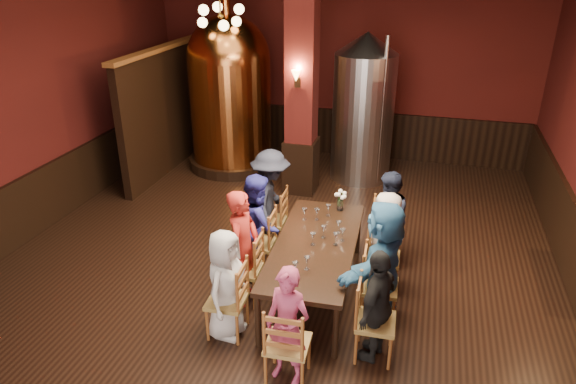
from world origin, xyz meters
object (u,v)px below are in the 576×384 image
(person_1, at_px, (243,248))
(person_2, at_px, (258,225))
(copper_kettle, at_px, (230,92))
(rose_vase, at_px, (340,197))
(steel_vessel, at_px, (363,108))
(person_0, at_px, (226,284))
(dining_table, at_px, (315,248))

(person_1, bearing_deg, person_2, 6.82)
(copper_kettle, relative_size, rose_vase, 14.09)
(steel_vessel, bearing_deg, copper_kettle, -178.07)
(person_1, relative_size, steel_vessel, 0.54)
(person_0, xyz_separation_m, rose_vase, (0.93, 2.04, 0.28))
(person_0, relative_size, copper_kettle, 0.31)
(person_0, relative_size, person_1, 0.88)
(person_1, bearing_deg, dining_table, -61.96)
(dining_table, distance_m, person_2, 0.91)
(person_0, relative_size, rose_vase, 4.38)
(person_0, bearing_deg, rose_vase, -18.04)
(person_0, bearing_deg, steel_vessel, -2.41)
(person_0, xyz_separation_m, steel_vessel, (0.80, 5.10, 0.74))
(person_1, xyz_separation_m, rose_vase, (0.96, 1.37, 0.19))
(person_2, xyz_separation_m, copper_kettle, (-1.81, 3.68, 0.84))
(person_2, relative_size, steel_vessel, 0.52)
(dining_table, bearing_deg, person_0, -130.36)
(rose_vase, bearing_deg, copper_kettle, 133.32)
(copper_kettle, xyz_separation_m, steel_vessel, (2.67, 0.09, -0.17))
(person_1, distance_m, person_2, 0.66)
(dining_table, height_order, rose_vase, rose_vase)
(copper_kettle, xyz_separation_m, rose_vase, (2.80, -2.97, -0.63))
(dining_table, xyz_separation_m, person_1, (-0.83, -0.37, 0.08))
(person_2, bearing_deg, person_1, 158.98)
(person_2, bearing_deg, dining_table, -132.24)
(steel_vessel, height_order, rose_vase, steel_vessel)
(person_2, bearing_deg, rose_vase, -77.78)
(copper_kettle, bearing_deg, person_1, -67.06)
(dining_table, distance_m, rose_vase, 1.05)
(person_1, relative_size, copper_kettle, 0.35)
(dining_table, height_order, copper_kettle, copper_kettle)
(person_0, height_order, person_2, person_2)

